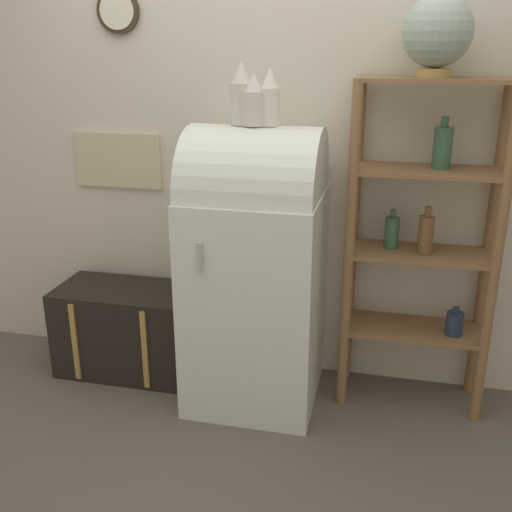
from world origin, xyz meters
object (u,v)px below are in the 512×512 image
object	(u,v)px
refrigerator	(256,263)
globe	(438,32)
vase_right	(270,99)
suitcase_trunk	(126,329)
vase_center	(254,101)
vase_left	(242,95)

from	to	relation	value
refrigerator	globe	size ratio (longest dim) A/B	4.16
vase_right	suitcase_trunk	bearing A→B (deg)	174.57
vase_right	vase_center	bearing A→B (deg)	-166.37
vase_left	vase_center	xyz separation A→B (m)	(0.06, -0.03, -0.02)
vase_center	vase_left	bearing A→B (deg)	157.10
globe	vase_center	world-z (taller)	globe
refrigerator	vase_right	bearing A→B (deg)	2.32
globe	vase_left	distance (m)	0.90
suitcase_trunk	refrigerator	bearing A→B (deg)	-6.09
vase_center	vase_right	xyz separation A→B (m)	(0.07, 0.02, 0.01)
suitcase_trunk	globe	xyz separation A→B (m)	(1.57, 0.03, 1.59)
suitcase_trunk	vase_right	xyz separation A→B (m)	(0.85, -0.08, 1.31)
globe	vase_center	bearing A→B (deg)	-170.77
vase_center	suitcase_trunk	bearing A→B (deg)	172.78
suitcase_trunk	globe	size ratio (longest dim) A/B	2.16
globe	vase_right	distance (m)	0.78
refrigerator	vase_left	xyz separation A→B (m)	(-0.07, 0.01, 0.82)
vase_left	vase_right	bearing A→B (deg)	-3.92
vase_left	vase_center	distance (m)	0.07
globe	refrigerator	bearing A→B (deg)	-171.78
suitcase_trunk	vase_right	bearing A→B (deg)	-5.43
vase_right	vase_left	bearing A→B (deg)	176.08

